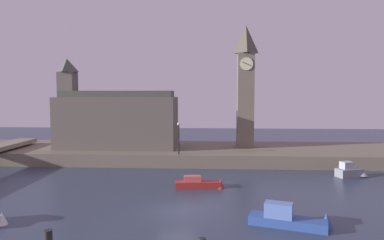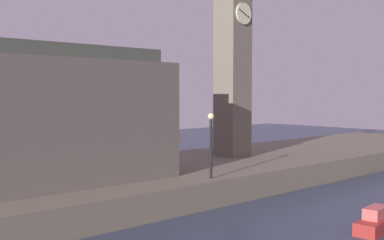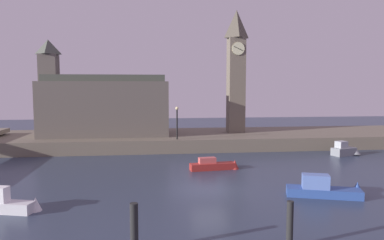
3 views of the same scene
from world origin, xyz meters
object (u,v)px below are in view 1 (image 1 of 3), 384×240
at_px(boat_dinghy_red, 202,184).
at_px(clock_tower, 245,85).
at_px(streetlamp, 179,134).
at_px(boat_cruiser_grey, 351,171).
at_px(boat_tour_blue, 295,219).
at_px(parliament_hall, 114,119).

bearing_deg(boat_dinghy_red, clock_tower, 70.46).
xyz_separation_m(streetlamp, boat_cruiser_grey, (17.86, -3.67, -3.25)).
xyz_separation_m(boat_dinghy_red, boat_tour_blue, (6.09, -8.65, 0.08)).
distance_m(clock_tower, streetlamp, 11.58).
bearing_deg(streetlamp, boat_cruiser_grey, -11.62).
bearing_deg(parliament_hall, boat_dinghy_red, -49.01).
distance_m(parliament_hall, boat_dinghy_red, 18.37).
xyz_separation_m(parliament_hall, boat_dinghy_red, (11.64, -13.40, -4.76)).
distance_m(clock_tower, boat_tour_blue, 25.02).
bearing_deg(clock_tower, boat_tour_blue, -87.80).
xyz_separation_m(parliament_hall, streetlamp, (8.76, -4.74, -1.35)).
height_order(clock_tower, boat_cruiser_grey, clock_tower).
bearing_deg(boat_cruiser_grey, streetlamp, 168.38).
bearing_deg(parliament_hall, boat_cruiser_grey, -17.53).
relative_size(parliament_hall, boat_dinghy_red, 3.30).
bearing_deg(boat_tour_blue, parliament_hall, 128.80).
distance_m(streetlamp, boat_dinghy_red, 9.74).
distance_m(parliament_hall, streetlamp, 10.05).
xyz_separation_m(streetlamp, boat_dinghy_red, (2.88, -8.66, -3.42)).
xyz_separation_m(clock_tower, boat_dinghy_red, (-5.19, -14.63, -9.18)).
bearing_deg(clock_tower, boat_dinghy_red, -109.54).
height_order(streetlamp, boat_cruiser_grey, streetlamp).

